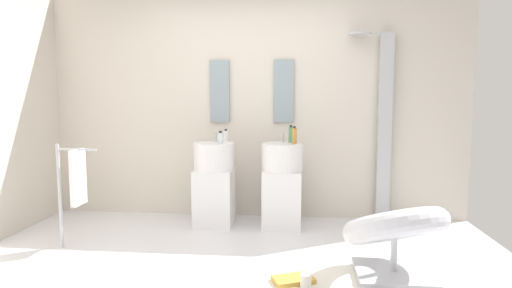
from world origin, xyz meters
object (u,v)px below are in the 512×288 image
(coffee_mug, at_px, (306,281))
(shower_column, at_px, (383,124))
(towel_rack, at_px, (75,180))
(soap_bottle_clear, at_px, (220,138))
(pedestal_sink_right, at_px, (282,184))
(soap_bottle_green, at_px, (291,135))
(soap_bottle_white, at_px, (226,136))
(pedestal_sink_left, at_px, (214,183))
(lounge_chair, at_px, (395,233))
(magazine_ochre, at_px, (293,280))
(soap_bottle_amber, at_px, (294,136))

(coffee_mug, bearing_deg, shower_column, 64.00)
(towel_rack, bearing_deg, soap_bottle_clear, 30.49)
(pedestal_sink_right, height_order, soap_bottle_green, soap_bottle_green)
(shower_column, xyz_separation_m, soap_bottle_clear, (-1.71, -0.42, -0.13))
(soap_bottle_white, relative_size, soap_bottle_green, 0.75)
(pedestal_sink_left, distance_m, lounge_chair, 2.00)
(soap_bottle_green, bearing_deg, soap_bottle_clear, -165.08)
(towel_rack, bearing_deg, soap_bottle_green, 25.06)
(pedestal_sink_right, distance_m, soap_bottle_clear, 0.81)
(pedestal_sink_right, xyz_separation_m, soap_bottle_white, (-0.61, 0.10, 0.49))
(pedestal_sink_left, distance_m, towel_rack, 1.38)
(pedestal_sink_left, xyz_separation_m, magazine_ochre, (0.85, -1.36, -0.43))
(lounge_chair, relative_size, magazine_ochre, 3.51)
(soap_bottle_clear, height_order, soap_bottle_amber, soap_bottle_amber)
(lounge_chair, xyz_separation_m, coffee_mug, (-0.66, -0.25, -0.29))
(shower_column, distance_m, soap_bottle_green, 1.03)
(pedestal_sink_left, height_order, pedestal_sink_right, same)
(pedestal_sink_right, relative_size, shower_column, 0.48)
(lounge_chair, distance_m, soap_bottle_clear, 1.96)
(pedestal_sink_left, height_order, soap_bottle_white, soap_bottle_white)
(coffee_mug, relative_size, soap_bottle_clear, 0.80)
(magazine_ochre, xyz_separation_m, soap_bottle_clear, (-0.76, 1.25, 0.92))
(shower_column, relative_size, soap_bottle_white, 14.80)
(shower_column, xyz_separation_m, soap_bottle_amber, (-0.96, -0.38, -0.11))
(soap_bottle_clear, height_order, soap_bottle_green, soap_bottle_green)
(pedestal_sink_left, height_order, lounge_chair, pedestal_sink_left)
(soap_bottle_amber, height_order, soap_bottle_green, same)
(shower_column, height_order, soap_bottle_green, shower_column)
(pedestal_sink_left, relative_size, soap_bottle_amber, 5.38)
(pedestal_sink_left, height_order, soap_bottle_amber, soap_bottle_amber)
(pedestal_sink_right, xyz_separation_m, coffee_mug, (0.22, -1.45, -0.39))
(shower_column, distance_m, magazine_ochre, 2.19)
(pedestal_sink_right, bearing_deg, shower_column, 16.40)
(magazine_ochre, distance_m, soap_bottle_amber, 1.60)
(soap_bottle_amber, bearing_deg, lounge_chair, -56.46)
(coffee_mug, height_order, soap_bottle_amber, soap_bottle_amber)
(pedestal_sink_right, relative_size, soap_bottle_clear, 7.41)
(towel_rack, height_order, soap_bottle_clear, soap_bottle_clear)
(towel_rack, xyz_separation_m, soap_bottle_clear, (1.19, 0.70, 0.32))
(soap_bottle_green, bearing_deg, lounge_chair, -58.35)
(magazine_ochre, relative_size, soap_bottle_amber, 1.61)
(magazine_ochre, distance_m, soap_bottle_white, 1.88)
(shower_column, height_order, lounge_chair, shower_column)
(towel_rack, relative_size, magazine_ochre, 3.22)
(pedestal_sink_left, xyz_separation_m, towel_rack, (-1.10, -0.81, 0.17))
(coffee_mug, bearing_deg, soap_bottle_white, 118.06)
(pedestal_sink_left, distance_m, soap_bottle_green, 0.96)
(towel_rack, height_order, soap_bottle_amber, soap_bottle_amber)
(coffee_mug, distance_m, soap_bottle_white, 1.97)
(lounge_chair, height_order, soap_bottle_white, soap_bottle_white)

